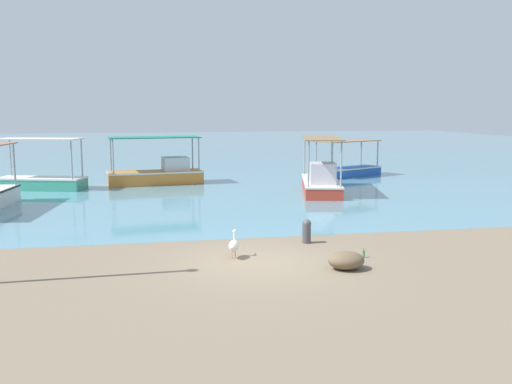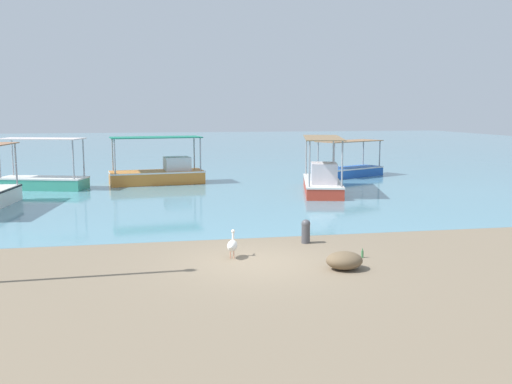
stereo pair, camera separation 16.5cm
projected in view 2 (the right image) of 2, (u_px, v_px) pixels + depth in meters
The scene contains 10 objects.
ground at pixel (256, 263), 15.82m from camera, with size 120.00×120.00×0.00m, color #7E6D56.
harbor_water at pixel (174, 148), 62.49m from camera, with size 110.00×90.00×0.00m, color #5C93A6.
fishing_boat_outer at pixel (43, 179), 30.34m from camera, with size 4.83×2.85×2.71m.
fishing_boat_center at pixel (160, 173), 32.62m from camera, with size 5.49×2.67×2.68m.
fishing_boat_near_left at pixel (322, 180), 29.06m from camera, with size 3.20×6.25×2.81m.
fishing_boat_near_right at pixel (349, 169), 36.14m from camera, with size 4.94×3.62×2.27m.
pelican at pixel (232, 245), 16.26m from camera, with size 0.44×0.79×0.80m.
mooring_bollard at pixel (306, 230), 18.07m from camera, with size 0.29×0.29×0.77m.
net_pile at pixel (344, 260), 15.12m from camera, with size 0.98×0.84×0.48m, color brown.
glass_bottle at pixel (362, 254), 16.33m from camera, with size 0.07×0.07×0.27m.
Camera 2 is at (-2.88, -15.10, 4.20)m, focal length 40.00 mm.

